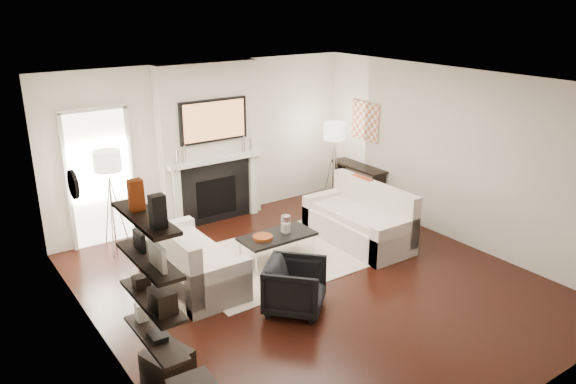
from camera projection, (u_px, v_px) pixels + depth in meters
room_envelope at (315, 190)px, 7.18m from camera, size 6.00×6.00×6.00m
chimney_breast at (210, 144)px, 9.40m from camera, size 1.80×0.25×2.70m
fireplace_surround at (216, 193)px, 9.57m from camera, size 1.30×0.02×1.04m
firebox at (216, 197)px, 9.59m from camera, size 0.75×0.02×0.65m
mantel_pilaster_l at (178, 200)px, 9.15m from camera, size 0.12×0.08×1.10m
mantel_pilaster_r at (253, 184)px, 9.92m from camera, size 0.12×0.08×1.10m
mantel_shelf at (216, 160)px, 9.33m from camera, size 1.70×0.18×0.07m
tv_body at (214, 120)px, 9.13m from camera, size 1.20×0.06×0.70m
tv_screen at (215, 121)px, 9.11m from camera, size 1.10×0.00×0.62m
candlestick_l_tall at (185, 154)px, 8.98m from camera, size 0.04×0.04×0.30m
candlestick_l_short at (177, 157)px, 8.92m from camera, size 0.04×0.04×0.24m
candlestick_r_tall at (244, 144)px, 9.58m from camera, size 0.04×0.04×0.30m
candlestick_r_short at (250, 145)px, 9.66m from camera, size 0.04×0.04×0.24m
hallway_panel at (100, 179)px, 8.58m from camera, size 0.90×0.02×2.10m
door_trim_l at (68, 185)px, 8.30m from camera, size 0.06×0.06×2.16m
door_trim_r at (131, 174)px, 8.82m from camera, size 0.06×0.06×2.16m
door_trim_top at (92, 109)px, 8.20m from camera, size 1.02×0.06×0.06m
rug at (272, 260)px, 8.31m from camera, size 2.60×2.00×0.01m
loveseat_left_base at (191, 269)px, 7.58m from camera, size 0.85×1.80×0.42m
loveseat_left_back at (166, 254)px, 7.29m from camera, size 0.18×1.80×0.80m
loveseat_left_arm_n at (220, 287)px, 6.92m from camera, size 0.85×0.18×0.60m
loveseat_left_arm_s at (166, 243)px, 8.17m from camera, size 0.85×0.18×0.60m
loveseat_left_cushion at (194, 251)px, 7.52m from camera, size 0.63×1.44×0.10m
pillow_left_orange at (156, 232)px, 7.45m from camera, size 0.10×0.42×0.42m
pillow_left_charcoal at (175, 248)px, 6.99m from camera, size 0.10×0.40×0.40m
loveseat_right_base at (357, 230)px, 8.86m from camera, size 0.85×1.80×0.42m
loveseat_right_back at (374, 207)px, 8.93m from camera, size 0.18×1.80×0.80m
loveseat_right_arm_n at (395, 242)px, 8.20m from camera, size 0.85×0.18×0.60m
loveseat_right_arm_s at (325, 209)px, 9.45m from camera, size 0.85×0.18×0.60m
loveseat_right_cushion at (356, 215)px, 8.74m from camera, size 0.63×1.44×0.10m
pillow_right_orange at (362, 189)px, 9.10m from camera, size 0.10×0.42×0.42m
pillow_right_charcoal at (388, 200)px, 8.64m from camera, size 0.10×0.40×0.40m
coffee_table at (277, 236)px, 8.14m from camera, size 1.10×0.55×0.04m
coffee_leg_nw at (256, 264)px, 7.77m from camera, size 0.02×0.02×0.38m
coffee_leg_ne at (314, 246)px, 8.31m from camera, size 0.02×0.02×0.38m
coffee_leg_sw at (240, 252)px, 8.11m from camera, size 0.02×0.02×0.38m
coffee_leg_se at (296, 236)px, 8.65m from camera, size 0.02×0.02×0.38m
hurricane_glass at (286, 224)px, 8.17m from camera, size 0.14×0.14×0.25m
hurricane_candle at (286, 228)px, 8.19m from camera, size 0.10×0.10×0.15m
copper_bowl at (263, 237)px, 7.99m from camera, size 0.29×0.29×0.05m
armchair at (295, 284)px, 6.88m from camera, size 0.94×0.94×0.71m
lamp_left_post at (113, 216)px, 8.36m from camera, size 0.02×0.02×1.20m
lamp_left_shade at (107, 161)px, 8.08m from camera, size 0.40×0.40×0.30m
lamp_left_leg_a at (120, 214)px, 8.42m from camera, size 0.25×0.02×1.23m
lamp_left_leg_b at (107, 214)px, 8.41m from camera, size 0.14×0.22×1.23m
lamp_left_leg_c at (112, 218)px, 8.26m from camera, size 0.14×0.22×1.23m
lamp_right_post at (334, 177)px, 10.15m from camera, size 0.02×0.02×1.20m
lamp_right_shade at (335, 131)px, 9.87m from camera, size 0.40×0.40×0.30m
lamp_right_leg_a at (338, 176)px, 10.21m from camera, size 0.25×0.02×1.23m
lamp_right_leg_b at (328, 176)px, 10.19m from camera, size 0.14×0.22×1.23m
lamp_right_leg_c at (335, 179)px, 10.04m from camera, size 0.14×0.22×1.23m
console_top at (359, 167)px, 10.32m from camera, size 0.35×1.20×0.04m
console_leg_n at (378, 194)px, 10.02m from camera, size 0.30×0.04×0.71m
console_leg_s at (339, 178)px, 10.87m from camera, size 0.30×0.04×0.71m
wall_art at (365, 121)px, 10.17m from camera, size 0.03×0.70×0.70m
shelf_bottom at (156, 338)px, 5.20m from camera, size 0.25×1.00×0.03m
shelf_lower at (152, 300)px, 5.07m from camera, size 0.25×1.00×0.04m
shelf_upper at (149, 260)px, 4.93m from camera, size 0.25×1.00×0.04m
shelf_top at (145, 218)px, 4.80m from camera, size 0.25×1.00×0.04m
decor_magfile_a at (158, 212)px, 4.51m from camera, size 0.12×0.10×0.28m
decor_magfile_b at (136, 195)px, 4.88m from camera, size 0.12×0.10×0.28m
decor_frame_a at (157, 256)px, 4.72m from camera, size 0.04×0.30×0.22m
decor_frame_b at (139, 241)px, 5.05m from camera, size 0.04×0.22×0.18m
decor_wine_rack at (163, 300)px, 4.83m from camera, size 0.18×0.25×0.20m
decor_box_small at (141, 282)px, 5.23m from camera, size 0.15×0.12×0.12m
decor_books at (157, 336)px, 5.15m from camera, size 0.14×0.20×0.05m
decor_box_tall at (141, 312)px, 5.42m from camera, size 0.10×0.10×0.18m
clock_rim at (73, 185)px, 6.28m from camera, size 0.04×0.34×0.34m
clock_face at (75, 184)px, 6.29m from camera, size 0.01×0.29×0.29m
ottoman_near at (168, 369)px, 5.56m from camera, size 0.50×0.50×0.40m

